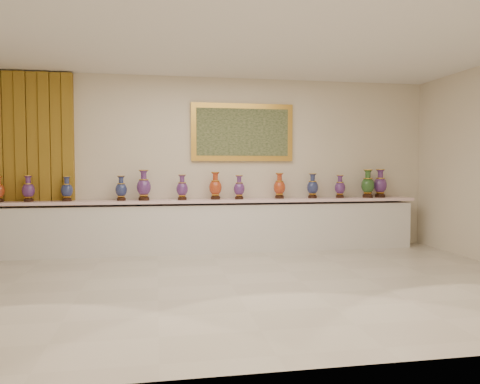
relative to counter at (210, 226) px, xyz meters
name	(u,v)px	position (x,y,z in m)	size (l,w,h in m)	color
ground	(231,284)	(0.00, -2.27, -0.44)	(8.00, 8.00, 0.00)	beige
room	(60,158)	(-2.45, 0.17, 1.15)	(8.00, 8.00, 8.00)	beige
counter	(210,226)	(0.00, 0.00, 0.00)	(7.28, 0.48, 0.90)	white
vase_1	(28,190)	(-2.89, -0.03, 0.65)	(0.25, 0.25, 0.42)	black
vase_2	(67,190)	(-2.32, 0.00, 0.64)	(0.24, 0.24, 0.40)	black
vase_3	(121,189)	(-1.46, -0.03, 0.65)	(0.23, 0.23, 0.41)	black
vase_4	(144,187)	(-1.10, -0.06, 0.69)	(0.29, 0.29, 0.50)	black
vase_5	(182,189)	(-0.47, -0.05, 0.65)	(0.21, 0.21, 0.42)	black
vase_6	(215,187)	(0.09, -0.01, 0.67)	(0.28, 0.28, 0.47)	black
vase_7	(239,188)	(0.50, -0.04, 0.65)	(0.23, 0.23, 0.41)	black
vase_8	(279,187)	(1.23, 0.02, 0.66)	(0.24, 0.24, 0.45)	black
vase_9	(313,187)	(1.83, 0.01, 0.66)	(0.21, 0.21, 0.44)	black
vase_10	(340,188)	(2.35, 0.02, 0.65)	(0.25, 0.25, 0.41)	black
vase_11	(368,185)	(2.85, -0.04, 0.69)	(0.30, 0.30, 0.51)	black
vase_12	(380,185)	(3.12, 0.01, 0.69)	(0.30, 0.30, 0.51)	black
label_card	(174,200)	(-0.61, -0.14, 0.47)	(0.10, 0.06, 0.00)	white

